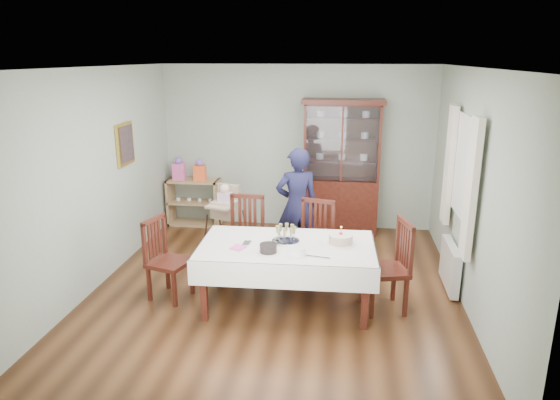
% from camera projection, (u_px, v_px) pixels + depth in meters
% --- Properties ---
extents(floor, '(5.00, 5.00, 0.00)m').
position_uv_depth(floor, '(276.00, 288.00, 6.31)').
color(floor, '#593319').
rests_on(floor, ground).
extents(room_shell, '(5.00, 5.00, 5.00)m').
position_uv_depth(room_shell, '(281.00, 147.00, 6.34)').
color(room_shell, '#9EAA99').
rests_on(room_shell, floor).
extents(dining_table, '(2.04, 1.22, 0.76)m').
position_uv_depth(dining_table, '(287.00, 275.00, 5.77)').
color(dining_table, '#4E1F13').
rests_on(dining_table, floor).
extents(china_cabinet, '(1.30, 0.48, 2.18)m').
position_uv_depth(china_cabinet, '(341.00, 165.00, 8.05)').
color(china_cabinet, '#4E1F13').
rests_on(china_cabinet, floor).
extents(sideboard, '(0.90, 0.38, 0.80)m').
position_uv_depth(sideboard, '(194.00, 202.00, 8.59)').
color(sideboard, tan).
rests_on(sideboard, floor).
extents(picture_frame, '(0.04, 0.48, 0.58)m').
position_uv_depth(picture_frame, '(125.00, 144.00, 6.90)').
color(picture_frame, gold).
rests_on(picture_frame, room_shell).
extents(window, '(0.04, 1.02, 1.22)m').
position_uv_depth(window, '(465.00, 168.00, 5.88)').
color(window, white).
rests_on(window, room_shell).
extents(curtain_left, '(0.07, 0.30, 1.55)m').
position_uv_depth(curtain_left, '(471.00, 190.00, 5.32)').
color(curtain_left, silver).
rests_on(curtain_left, room_shell).
extents(curtain_right, '(0.07, 0.30, 1.55)m').
position_uv_depth(curtain_right, '(449.00, 165.00, 6.50)').
color(curtain_right, silver).
rests_on(curtain_right, room_shell).
extents(radiator, '(0.10, 0.80, 0.55)m').
position_uv_depth(radiator, '(450.00, 266.00, 6.23)').
color(radiator, white).
rests_on(radiator, floor).
extents(chair_far_left, '(0.49, 0.49, 1.06)m').
position_uv_depth(chair_far_left, '(245.00, 253.00, 6.59)').
color(chair_far_left, '#4E1F13').
rests_on(chair_far_left, floor).
extents(chair_far_right, '(0.56, 0.56, 1.04)m').
position_uv_depth(chair_far_right, '(313.00, 257.00, 6.48)').
color(chair_far_right, '#4E1F13').
rests_on(chair_far_right, floor).
extents(chair_end_left, '(0.55, 0.55, 0.98)m').
position_uv_depth(chair_end_left, '(169.00, 275.00, 5.99)').
color(chair_end_left, '#4E1F13').
rests_on(chair_end_left, floor).
extents(chair_end_right, '(0.58, 0.58, 1.06)m').
position_uv_depth(chair_end_right, '(385.00, 284.00, 5.70)').
color(chair_end_right, '#4E1F13').
rests_on(chair_end_right, floor).
extents(woman, '(0.69, 0.56, 1.64)m').
position_uv_depth(woman, '(297.00, 206.00, 6.93)').
color(woman, black).
rests_on(woman, floor).
extents(high_chair, '(0.57, 0.57, 1.05)m').
position_uv_depth(high_chair, '(226.00, 226.00, 7.37)').
color(high_chair, black).
rests_on(high_chair, floor).
extents(champagne_tray, '(0.32, 0.32, 0.19)m').
position_uv_depth(champagne_tray, '(286.00, 237.00, 5.73)').
color(champagne_tray, silver).
rests_on(champagne_tray, dining_table).
extents(birthday_cake, '(0.32, 0.32, 0.22)m').
position_uv_depth(birthday_cake, '(341.00, 239.00, 5.66)').
color(birthday_cake, white).
rests_on(birthday_cake, dining_table).
extents(plate_stack_dark, '(0.24, 0.24, 0.09)m').
position_uv_depth(plate_stack_dark, '(268.00, 248.00, 5.44)').
color(plate_stack_dark, black).
rests_on(plate_stack_dark, dining_table).
extents(plate_stack_white, '(0.25, 0.25, 0.09)m').
position_uv_depth(plate_stack_white, '(297.00, 251.00, 5.36)').
color(plate_stack_white, white).
rests_on(plate_stack_white, dining_table).
extents(napkin_stack, '(0.18, 0.18, 0.02)m').
position_uv_depth(napkin_stack, '(238.00, 248.00, 5.54)').
color(napkin_stack, '#ED57A7').
rests_on(napkin_stack, dining_table).
extents(cutlery, '(0.11, 0.15, 0.01)m').
position_uv_depth(cutlery, '(244.00, 243.00, 5.71)').
color(cutlery, silver).
rests_on(cutlery, dining_table).
extents(cake_knife, '(0.29, 0.08, 0.01)m').
position_uv_depth(cake_knife, '(317.00, 257.00, 5.31)').
color(cake_knife, silver).
rests_on(cake_knife, dining_table).
extents(gift_bag_pink, '(0.20, 0.13, 0.38)m').
position_uv_depth(gift_bag_pink, '(179.00, 170.00, 8.44)').
color(gift_bag_pink, '#ED57A7').
rests_on(gift_bag_pink, sideboard).
extents(gift_bag_orange, '(0.20, 0.14, 0.36)m').
position_uv_depth(gift_bag_orange, '(200.00, 171.00, 8.40)').
color(gift_bag_orange, '#FF5C28').
rests_on(gift_bag_orange, sideboard).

